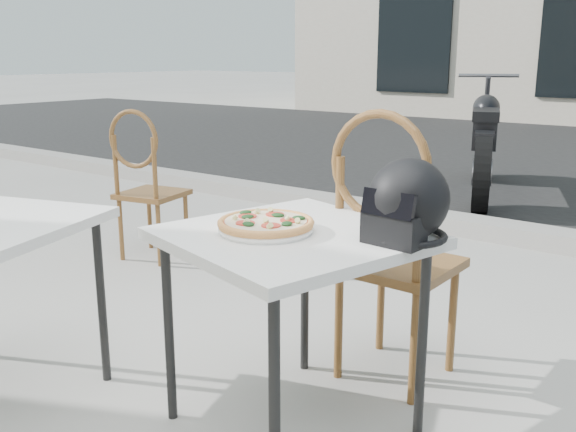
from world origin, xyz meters
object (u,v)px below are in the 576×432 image
Objects in this scene: motorcycle at (484,143)px; pizza at (266,222)px; cafe_chair_main at (390,236)px; plate at (266,229)px; cafe_chair_side at (145,177)px; cafe_table_main at (293,251)px; helmet at (407,204)px.

pizza is at bearing -98.91° from motorcycle.
plate is at bearing 72.73° from cafe_chair_main.
cafe_table_main is at bearing 140.92° from cafe_chair_side.
cafe_chair_side reaches higher than plate.
helmet is at bearing 25.04° from plate.
motorcycle reaches higher than cafe_chair_main.
cafe_chair_main is (-0.22, 0.33, -0.21)m from helmet.
motorcycle reaches higher than plate.
plate is 1.00× the size of pizza.
helmet is at bearing -93.05° from motorcycle.
motorcycle reaches higher than cafe_chair_side.
helmet reaches higher than plate.
motorcycle is at bearing 112.00° from helmet.
plate reaches higher than cafe_table_main.
plate is at bearing -150.17° from helmet.
pizza is at bearing -150.20° from helmet.
plate is at bearing -98.91° from motorcycle.
pizza is at bearing 138.78° from cafe_chair_side.
plate is 0.55m from cafe_chair_main.
cafe_table_main is 0.11m from plate.
cafe_table_main is 2.22× the size of plate.
pizza is (-0.07, -0.05, 0.09)m from cafe_table_main.
pizza reaches higher than plate.
cafe_chair_main reaches higher than helmet.
motorcycle is at bearing 101.34° from pizza.
pizza is 4.22m from motorcycle.
cafe_chair_main reaches higher than cafe_chair_side.
cafe_table_main is 0.39m from helmet.
plate is 4.22m from motorcycle.
cafe_chair_main is (0.10, 0.47, -0.04)m from cafe_table_main.
cafe_chair_side is at bearing 164.17° from helmet.
pizza is 0.19× the size of motorcycle.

